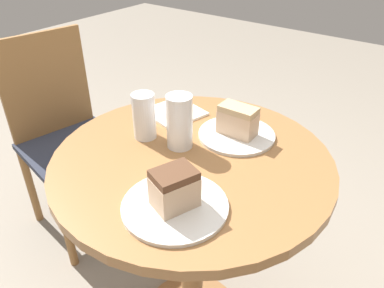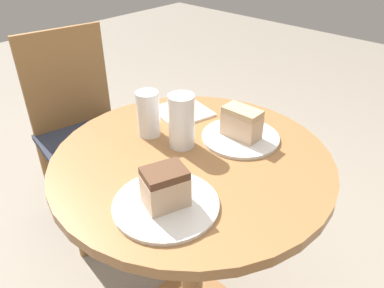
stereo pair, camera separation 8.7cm
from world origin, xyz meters
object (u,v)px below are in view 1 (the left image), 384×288
Objects in this scene: chair at (67,136)px; plate_near at (175,206)px; plate_far at (237,135)px; glass_water at (180,125)px; cake_slice_far at (238,120)px; glass_lemonade at (145,118)px; cake_slice_near at (174,188)px.

plate_near is at bearing -98.49° from chair.
glass_water is (-0.14, 0.10, 0.06)m from plate_far.
cake_slice_far reaches higher than plate_far.
cake_slice_far is 0.27m from glass_lemonade.
chair is 0.72m from glass_lemonade.
cake_slice_near is (-0.32, -0.89, 0.34)m from chair.
cake_slice_far is 0.18m from glass_water.
chair reaches higher than cake_slice_far.
plate_far is at bearing -53.25° from glass_lemonade.
plate_far is at bearing 90.00° from cake_slice_far.
glass_lemonade is 0.12m from glass_water.
plate_near is 1.07× the size of plate_far.
glass_lemonade is (-0.16, 0.22, 0.01)m from cake_slice_far.
plate_near is 0.05m from cake_slice_near.
chair is 0.89m from plate_far.
cake_slice_far is at bearing 8.41° from plate_near.
plate_far is at bearing -76.15° from chair.
cake_slice_far is (0.36, 0.05, -0.00)m from cake_slice_near.
plate_near is at bearing -143.84° from glass_water.
plate_near is at bearing -171.59° from cake_slice_far.
cake_slice_near reaches higher than cake_slice_far.
glass_lemonade reaches higher than plate_far.
glass_water is (0.21, 0.16, 0.01)m from cake_slice_near.
chair is at bearing 82.13° from glass_water.
glass_water reaches higher than plate_near.
cake_slice_near reaches higher than plate_far.
cake_slice_near is 0.27m from glass_water.
chair reaches higher than plate_far.
chair is 8.03× the size of cake_slice_far.
cake_slice_near reaches higher than plate_near.
glass_lemonade reaches higher than plate_near.
glass_lemonade reaches higher than cake_slice_near.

